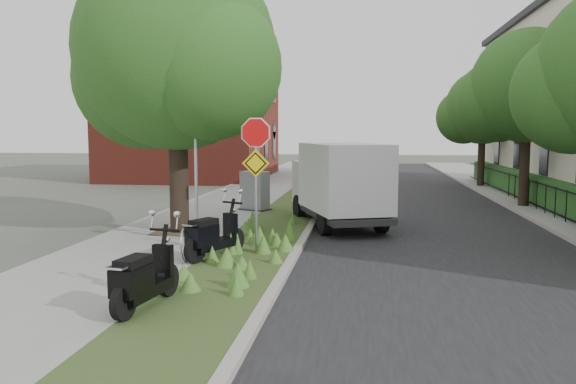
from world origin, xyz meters
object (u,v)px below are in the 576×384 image
object	(u,v)px
scooter_near	(140,284)
utility_cabinet	(255,191)
scooter_far	(209,239)
box_truck	(339,181)
sign_assembly	(256,156)

from	to	relation	value
scooter_near	utility_cabinet	size ratio (longest dim) A/B	1.35
utility_cabinet	scooter_far	bearing A→B (deg)	-86.05
box_truck	scooter_near	bearing A→B (deg)	-106.46
scooter_near	utility_cabinet	xyz separation A→B (m)	(-0.47, 11.41, 0.23)
scooter_far	utility_cabinet	xyz separation A→B (m)	(-0.54, 7.78, 0.22)
scooter_far	utility_cabinet	size ratio (longest dim) A/B	1.27
scooter_near	scooter_far	bearing A→B (deg)	88.90
sign_assembly	utility_cabinet	bearing A→B (deg)	101.54
sign_assembly	scooter_near	world-z (taller)	sign_assembly
sign_assembly	scooter_far	xyz separation A→B (m)	(-0.86, -0.92, -1.77)
sign_assembly	box_truck	xyz separation A→B (m)	(1.71, 4.39, -0.91)
scooter_near	utility_cabinet	bearing A→B (deg)	92.34
box_truck	utility_cabinet	xyz separation A→B (m)	(-3.11, 2.47, -0.63)
sign_assembly	scooter_far	bearing A→B (deg)	-133.13
sign_assembly	scooter_far	world-z (taller)	sign_assembly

